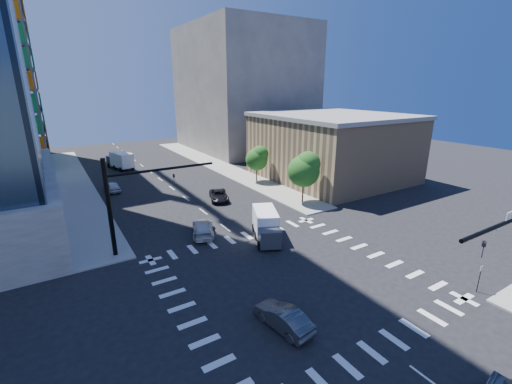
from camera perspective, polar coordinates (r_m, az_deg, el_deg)
ground at (r=28.90m, az=5.98°, el=-14.00°), size 160.00×160.00×0.00m
road_markings at (r=28.90m, az=5.98°, el=-13.99°), size 20.00×20.00×0.01m
sidewalk_ne at (r=67.22m, az=-6.45°, el=4.43°), size 5.00×60.00×0.15m
sidewalk_nw at (r=61.23m, az=-28.04°, el=1.18°), size 5.00×60.00×0.15m
commercial_building at (r=58.59m, az=12.51°, el=7.45°), size 20.50×22.50×10.60m
bg_building_ne at (r=85.56m, az=-2.17°, el=16.69°), size 24.00×30.00×28.00m
signal_mast_nw at (r=32.69m, az=-20.85°, el=-0.71°), size 10.20×0.40×9.00m
tree_south at (r=44.67m, az=8.17°, el=3.85°), size 4.16×4.16×6.82m
tree_north at (r=54.48m, az=0.28°, el=5.71°), size 3.54×3.52×5.78m
no_parking_sign at (r=31.20m, az=33.26°, el=-11.60°), size 0.30×0.06×2.20m
car_nb_far at (r=46.77m, az=-6.21°, el=-0.55°), size 3.77×5.41×1.37m
car_sb_near at (r=36.36m, az=-8.85°, el=-5.90°), size 3.88×5.69×1.53m
car_sb_mid at (r=54.58m, az=-22.86°, el=0.83°), size 2.05×4.46×1.48m
car_sb_cross at (r=23.48m, az=4.53°, el=-20.13°), size 2.14×4.57×1.45m
box_truck_near at (r=34.60m, az=1.78°, el=-6.02°), size 4.38×5.93×2.86m
box_truck_far at (r=68.93m, az=-21.78°, el=4.74°), size 4.05×6.46×3.15m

